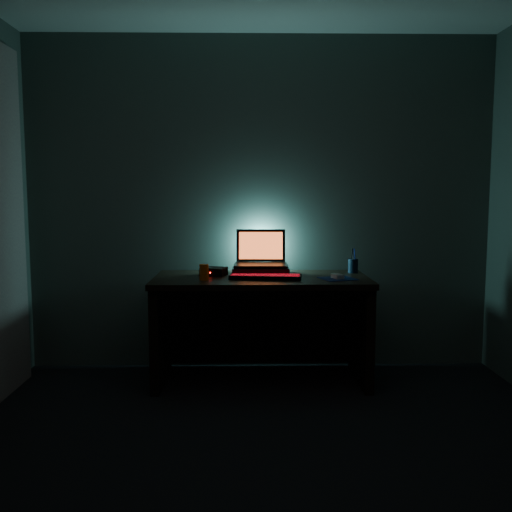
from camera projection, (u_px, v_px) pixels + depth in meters
The scene contains 11 objects.
room at pixel (272, 214), 2.32m from camera, with size 3.50×4.00×2.50m.
desk at pixel (261, 311), 4.07m from camera, with size 1.50×0.70×0.75m.
curtain at pixel (0, 221), 3.72m from camera, with size 0.06×0.65×2.30m, color #AEA38B.
riser at pixel (261, 270), 4.10m from camera, with size 0.40×0.30×0.06m, color black.
laptop at pixel (261, 257), 4.14m from camera, with size 0.39×0.29×0.26m.
keyboard at pixel (265, 277), 3.90m from camera, with size 0.50×0.22×0.03m.
mousepad at pixel (338, 279), 3.89m from camera, with size 0.22×0.20×0.00m, color #0B1F4E.
mouse at pixel (338, 276), 3.89m from camera, with size 0.06×0.09×0.03m, color #94959A.
pen_cup at pixel (353, 266), 4.18m from camera, with size 0.07×0.07×0.10m, color black.
juice_glass at pixel (204, 272), 3.84m from camera, with size 0.06×0.06×0.11m, color #D8580B.
router at pixel (214, 271), 4.05m from camera, with size 0.20×0.18×0.06m.
Camera 1 is at (-0.11, -2.33, 1.34)m, focal length 40.00 mm.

